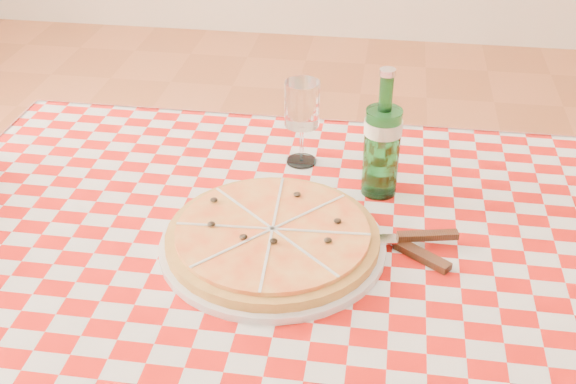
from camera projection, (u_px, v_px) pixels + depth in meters
The scene contains 6 objects.
dining_table at pixel (294, 291), 1.22m from camera, with size 1.20×0.80×0.75m.
tablecloth at pixel (295, 246), 1.17m from camera, with size 1.30×0.90×0.01m, color #A9100A.
pizza_plate at pixel (273, 236), 1.14m from camera, with size 0.36×0.36×0.05m, color #CD8744, non-canonical shape.
water_bottle at pixel (383, 133), 1.23m from camera, with size 0.07×0.07×0.24m, color #196427, non-canonical shape.
wine_glass at pixel (302, 123), 1.34m from camera, with size 0.06×0.06×0.17m, color silver, non-canonical shape.
cutlery at pixel (397, 240), 1.15m from camera, with size 0.25×0.21×0.03m, color silver, non-canonical shape.
Camera 1 is at (0.13, -0.93, 1.45)m, focal length 45.00 mm.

